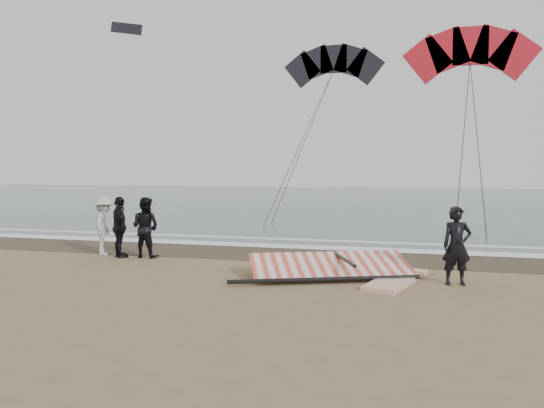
{
  "coord_description": "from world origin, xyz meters",
  "views": [
    {
      "loc": [
        2.21,
        -10.76,
        2.56
      ],
      "look_at": [
        -1.46,
        3.0,
        1.6
      ],
      "focal_mm": 35.0,
      "sensor_mm": 36.0,
      "label": 1
    }
  ],
  "objects_px": {
    "board_cream": "(357,260)",
    "sail_rig": "(329,268)",
    "board_white": "(397,280)",
    "man_main": "(457,246)"
  },
  "relations": [
    {
      "from": "man_main",
      "to": "board_cream",
      "type": "relative_size",
      "value": 0.79
    },
    {
      "from": "board_white",
      "to": "sail_rig",
      "type": "distance_m",
      "value": 1.61
    },
    {
      "from": "board_white",
      "to": "board_cream",
      "type": "distance_m",
      "value": 2.59
    },
    {
      "from": "board_cream",
      "to": "sail_rig",
      "type": "height_order",
      "value": "sail_rig"
    },
    {
      "from": "man_main",
      "to": "sail_rig",
      "type": "bearing_deg",
      "value": 161.72
    },
    {
      "from": "board_white",
      "to": "sail_rig",
      "type": "height_order",
      "value": "sail_rig"
    },
    {
      "from": "man_main",
      "to": "board_white",
      "type": "height_order",
      "value": "man_main"
    },
    {
      "from": "board_cream",
      "to": "sail_rig",
      "type": "bearing_deg",
      "value": -84.84
    },
    {
      "from": "board_white",
      "to": "sail_rig",
      "type": "relative_size",
      "value": 0.64
    },
    {
      "from": "board_white",
      "to": "board_cream",
      "type": "xyz_separation_m",
      "value": [
        -1.13,
        2.34,
        -0.01
      ]
    }
  ]
}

